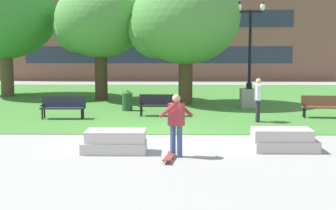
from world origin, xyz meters
TOP-DOWN VIEW (x-y plane):
  - ground_plane at (0.00, 0.00)m, footprint 140.00×140.00m
  - grass_lawn at (0.00, 10.00)m, footprint 40.00×20.00m
  - concrete_block_center at (-1.04, -2.61)m, footprint 1.80×0.90m
  - concrete_block_left at (3.77, -2.32)m, footprint 1.84×0.90m
  - person_skateboarder at (0.69, -3.09)m, footprint 0.95×0.50m
  - skateboard at (0.49, -3.51)m, footprint 0.36×1.04m
  - park_bench_near_left at (6.83, 3.82)m, footprint 1.84×0.69m
  - park_bench_near_right at (-3.93, 3.39)m, footprint 1.80×0.54m
  - park_bench_far_left at (0.02, 4.21)m, footprint 1.82×0.60m
  - lamp_post_right at (4.23, 7.02)m, footprint 1.32×0.80m
  - tree_far_right at (1.12, 8.16)m, footprint 5.65×5.38m
  - tree_near_right at (-3.45, 9.99)m, footprint 5.07×4.83m
  - tree_far_left at (-9.31, 11.84)m, footprint 6.35×6.05m
  - trash_bin at (-1.54, 5.77)m, footprint 0.49×0.49m
  - person_bystander_near_lawn at (3.90, 2.67)m, footprint 0.34×0.69m
  - building_facade_distant at (-0.74, 24.50)m, footprint 29.96×1.03m

SIDE VIEW (x-z plane):
  - ground_plane at x=0.00m, z-range 0.00..0.00m
  - grass_lawn at x=0.00m, z-range 0.00..0.02m
  - skateboard at x=0.49m, z-range 0.02..0.15m
  - concrete_block_center at x=-1.04m, z-range -0.01..0.63m
  - concrete_block_left at x=3.77m, z-range -0.01..0.63m
  - trash_bin at x=-1.54m, z-range 0.02..0.98m
  - park_bench_near_left at x=6.83m, z-range 0.09..0.99m
  - park_bench_near_right at x=-3.93m, z-range 0.09..0.99m
  - park_bench_far_left at x=0.02m, z-range 0.09..0.99m
  - person_skateboarder at x=0.69m, z-range 0.12..1.83m
  - person_bystander_near_lawn at x=3.90m, z-range 0.13..1.84m
  - lamp_post_right at x=4.23m, z-range -1.48..3.57m
  - tree_far_right at x=1.12m, z-range 0.96..7.57m
  - tree_near_right at x=-3.45m, z-range 1.11..7.53m
  - tree_far_left at x=-9.31m, z-range 1.05..8.40m
  - building_facade_distant at x=-0.74m, z-range -0.01..9.94m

